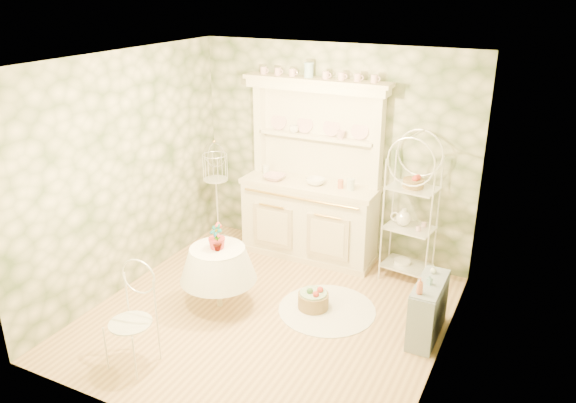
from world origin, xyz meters
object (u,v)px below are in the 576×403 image
at_px(birdcage_stand, 217,196).
at_px(kitchen_dresser, 310,172).
at_px(bakers_rack, 411,210).
at_px(cafe_chair, 131,330).
at_px(round_table, 219,280).
at_px(side_shelf, 428,308).
at_px(floor_basket, 313,300).

bearing_deg(birdcage_stand, kitchen_dresser, 8.02).
height_order(bakers_rack, cafe_chair, bakers_rack).
distance_m(cafe_chair, birdcage_stand, 2.74).
distance_m(kitchen_dresser, round_table, 1.82).
relative_size(kitchen_dresser, side_shelf, 3.04).
bearing_deg(round_table, birdcage_stand, 123.40).
distance_m(kitchen_dresser, side_shelf, 2.29).
distance_m(bakers_rack, birdcage_stand, 2.61).
bearing_deg(side_shelf, kitchen_dresser, 149.45).
bearing_deg(side_shelf, round_table, -167.01).
xyz_separation_m(cafe_chair, floor_basket, (1.12, 1.63, -0.27)).
xyz_separation_m(kitchen_dresser, cafe_chair, (-0.53, -2.80, -0.77)).
xyz_separation_m(side_shelf, cafe_chair, (-2.35, -1.68, 0.05)).
height_order(kitchen_dresser, bakers_rack, kitchen_dresser).
height_order(round_table, birdcage_stand, birdcage_stand).
height_order(side_shelf, round_table, side_shelf).
relative_size(side_shelf, round_table, 1.18).
distance_m(side_shelf, round_table, 2.23).
height_order(kitchen_dresser, floor_basket, kitchen_dresser).
distance_m(side_shelf, cafe_chair, 2.89).
bearing_deg(floor_basket, round_table, -156.30).
bearing_deg(birdcage_stand, floor_basket, -27.68).
xyz_separation_m(side_shelf, birdcage_stand, (-3.11, 0.94, 0.35)).
xyz_separation_m(round_table, birdcage_stand, (-0.92, 1.40, 0.36)).
height_order(kitchen_dresser, cafe_chair, kitchen_dresser).
relative_size(side_shelf, birdcage_stand, 0.56).
relative_size(bakers_rack, birdcage_stand, 1.31).
height_order(bakers_rack, round_table, bakers_rack).
bearing_deg(bakers_rack, cafe_chair, -115.34).
bearing_deg(kitchen_dresser, round_table, -103.08).
bearing_deg(kitchen_dresser, birdcage_stand, -171.98).
height_order(kitchen_dresser, round_table, kitchen_dresser).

